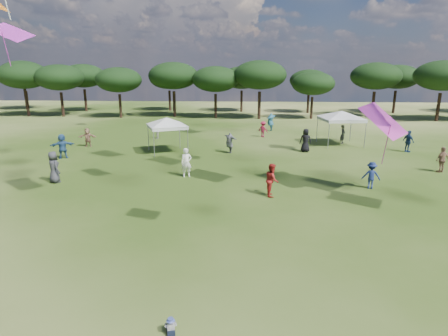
% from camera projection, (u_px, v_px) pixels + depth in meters
% --- Properties ---
extents(tree_line, '(108.78, 17.63, 7.77)m').
position_uv_depth(tree_line, '(253.00, 76.00, 51.70)').
color(tree_line, black).
rests_on(tree_line, ground).
extents(tent_left, '(5.23, 5.23, 3.11)m').
position_uv_depth(tent_left, '(167.00, 119.00, 29.49)').
color(tent_left, gray).
rests_on(tent_left, ground).
extents(tent_right, '(6.67, 6.67, 3.30)m').
position_uv_depth(tent_right, '(342.00, 112.00, 32.37)').
color(tent_right, gray).
rests_on(tent_right, ground).
extents(toddler, '(0.35, 0.38, 0.47)m').
position_uv_depth(toddler, '(171.00, 327.00, 9.56)').
color(toddler, black).
rests_on(toddler, ground).
extents(festival_crowd, '(28.09, 23.00, 1.91)m').
position_uv_depth(festival_crowd, '(231.00, 141.00, 30.38)').
color(festival_crowd, '#48494D').
rests_on(festival_crowd, ground).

